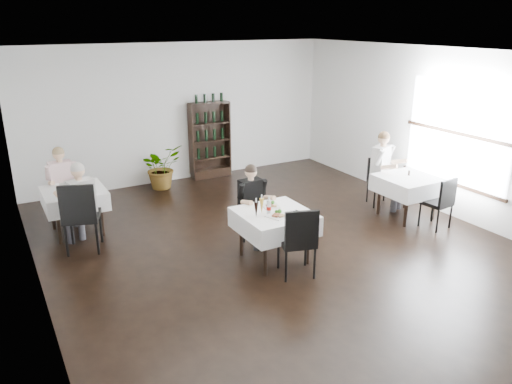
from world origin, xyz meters
TOP-DOWN VIEW (x-y plane):
  - room_shell at (0.00, 0.00)m, footprint 9.00×9.00m
  - window_right at (3.48, 0.00)m, footprint 0.06×2.30m
  - wine_shelf at (0.60, 4.31)m, footprint 0.90×0.28m
  - main_table at (-0.30, 0.00)m, footprint 1.03×1.03m
  - left_table at (-2.70, 2.50)m, footprint 0.98×0.98m
  - right_table at (2.70, 0.30)m, footprint 0.98×0.98m
  - potted_tree at (-0.65, 4.09)m, footprint 1.04×0.97m
  - main_chair_far at (-0.19, 0.67)m, footprint 0.52×0.52m
  - main_chair_near at (-0.28, -0.62)m, footprint 0.59×0.60m
  - left_chair_far at (-2.66, 3.28)m, footprint 0.44×0.45m
  - left_chair_near at (-2.76, 1.67)m, footprint 0.67×0.67m
  - right_chair_far at (2.76, 1.10)m, footprint 0.53×0.53m
  - right_chair_near at (2.81, -0.38)m, footprint 0.46×0.47m
  - diner_main at (-0.29, 0.68)m, footprint 0.50×0.50m
  - diner_left_far at (-2.78, 3.03)m, footprint 0.54×0.54m
  - diner_left_near at (-2.72, 1.87)m, footprint 0.59×0.63m
  - diner_right_far at (2.69, 0.90)m, footprint 0.66×0.69m
  - plate_far at (-0.23, 0.22)m, footprint 0.29×0.29m
  - plate_near at (-0.35, -0.17)m, footprint 0.36×0.36m
  - pilsner_dark at (-0.64, -0.05)m, footprint 0.07×0.07m
  - pilsner_lager at (-0.49, 0.04)m, footprint 0.07×0.07m
  - coke_bottle at (-0.41, -0.03)m, footprint 0.07×0.07m
  - napkin_cutlery at (-0.04, -0.17)m, footprint 0.19×0.17m
  - pepper_mill at (2.77, 0.37)m, footprint 0.04×0.04m

SIDE VIEW (x-z plane):
  - potted_tree at x=-0.65m, z-range 0.00..0.93m
  - left_chair_far at x=-2.66m, z-range 0.06..0.92m
  - right_chair_far at x=2.76m, z-range 0.06..0.97m
  - right_chair_near at x=2.81m, z-range 0.07..0.99m
  - main_chair_far at x=-0.19m, z-range 0.07..1.08m
  - main_chair_near at x=-0.28m, z-range 0.07..1.12m
  - left_table at x=-2.70m, z-range 0.24..1.01m
  - right_table at x=2.70m, z-range 0.24..1.01m
  - main_table at x=-0.30m, z-range 0.24..1.01m
  - left_chair_near at x=-2.76m, z-range 0.08..1.23m
  - diner_main at x=-0.29m, z-range 0.11..1.42m
  - napkin_cutlery at x=-0.04m, z-range 0.77..0.78m
  - plate_far at x=-0.23m, z-range 0.75..0.82m
  - plate_near at x=-0.35m, z-range 0.75..0.83m
  - diner_left_far at x=-2.78m, z-range 0.11..1.49m
  - pepper_mill at x=2.77m, z-range 0.77..0.86m
  - diner_left_near at x=-2.72m, z-range 0.11..1.53m
  - wine_shelf at x=0.60m, z-range -0.03..1.72m
  - diner_right_far at x=2.69m, z-range 0.12..1.60m
  - coke_bottle at x=-0.41m, z-range 0.74..1.01m
  - pilsner_dark at x=-0.64m, z-range 0.74..1.04m
  - pilsner_lager at x=-0.49m, z-range 0.74..1.04m
  - window_right at x=3.48m, z-range 0.57..2.42m
  - room_shell at x=0.00m, z-range -3.00..6.00m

